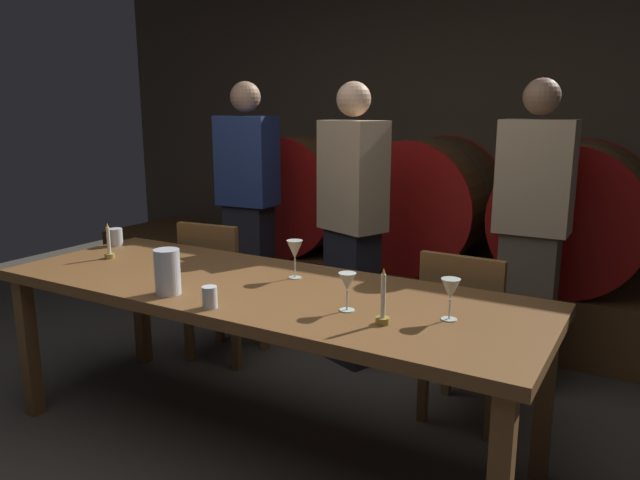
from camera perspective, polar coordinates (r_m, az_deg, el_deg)
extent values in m
cube|color=#473A2D|center=(4.90, 12.53, 9.49)|extent=(6.57, 0.24, 2.63)
cube|color=brown|center=(4.57, 9.74, -4.65)|extent=(5.92, 0.90, 0.43)
cylinder|color=#513319|center=(4.86, -1.11, 4.59)|extent=(0.90, 0.83, 0.90)
cylinder|color=#9E1411|center=(4.50, -3.95, 3.93)|extent=(0.92, 0.03, 0.92)
cylinder|color=#9E1411|center=(5.22, 1.34, 5.14)|extent=(0.92, 0.03, 0.92)
cylinder|color=#2D2D33|center=(4.86, -1.11, 4.59)|extent=(0.91, 0.04, 0.91)
cylinder|color=#513319|center=(4.42, 10.18, 3.61)|extent=(0.90, 0.83, 0.90)
cylinder|color=#9E1411|center=(4.03, 8.06, 2.82)|extent=(0.92, 0.03, 0.92)
cylinder|color=#9E1411|center=(4.82, 11.95, 4.26)|extent=(0.92, 0.03, 0.92)
cylinder|color=#2D2D33|center=(4.42, 10.18, 3.61)|extent=(0.91, 0.04, 0.91)
cylinder|color=brown|center=(4.19, 23.04, 2.32)|extent=(0.90, 0.83, 0.90)
cylinder|color=maroon|center=(3.77, 22.17, 1.36)|extent=(0.92, 0.03, 0.92)
cylinder|color=maroon|center=(4.61, 23.75, 3.10)|extent=(0.92, 0.03, 0.92)
cylinder|color=#2D2D33|center=(4.19, 23.04, 2.32)|extent=(0.91, 0.04, 0.91)
cube|color=brown|center=(2.70, -5.69, -4.80)|extent=(2.51, 0.87, 0.05)
cube|color=brown|center=(3.41, -25.92, -9.20)|extent=(0.07, 0.07, 0.72)
cube|color=brown|center=(3.84, -16.62, -6.05)|extent=(0.07, 0.07, 0.72)
cube|color=brown|center=(2.75, 20.54, -13.90)|extent=(0.07, 0.07, 0.72)
cube|color=brown|center=(3.81, -8.91, -4.58)|extent=(0.44, 0.44, 0.04)
cube|color=brown|center=(3.60, -10.58, -1.83)|extent=(0.40, 0.08, 0.42)
cube|color=brown|center=(3.93, -5.35, -7.45)|extent=(0.05, 0.05, 0.42)
cube|color=brown|center=(4.10, -9.53, -6.72)|extent=(0.05, 0.05, 0.42)
cube|color=brown|center=(3.66, -7.97, -9.07)|extent=(0.05, 0.05, 0.42)
cube|color=brown|center=(3.84, -12.34, -8.19)|extent=(0.05, 0.05, 0.42)
cube|color=brown|center=(3.12, 14.07, -8.69)|extent=(0.41, 0.41, 0.04)
cube|color=brown|center=(2.88, 13.19, -5.57)|extent=(0.40, 0.05, 0.42)
cube|color=brown|center=(3.32, 17.64, -11.89)|extent=(0.05, 0.05, 0.42)
cube|color=brown|center=(3.41, 12.01, -10.92)|extent=(0.05, 0.05, 0.42)
cube|color=brown|center=(3.02, 15.95, -14.31)|extent=(0.05, 0.05, 0.42)
cube|color=brown|center=(3.11, 9.79, -13.13)|extent=(0.05, 0.05, 0.42)
cube|color=black|center=(4.24, -6.68, -2.64)|extent=(0.31, 0.22, 0.90)
cube|color=navy|center=(4.11, -6.95, 7.47)|extent=(0.40, 0.27, 0.60)
sphere|color=tan|center=(4.09, -7.11, 13.33)|extent=(0.20, 0.20, 0.20)
cube|color=black|center=(3.68, 3.00, -5.38)|extent=(0.35, 0.30, 0.84)
cube|color=tan|center=(3.53, 3.14, 6.09)|extent=(0.44, 0.36, 0.64)
sphere|color=#D8A884|center=(3.51, 3.22, 13.23)|extent=(0.20, 0.20, 0.20)
cube|color=brown|center=(3.55, 18.93, -6.32)|extent=(0.30, 0.20, 0.89)
cube|color=tan|center=(3.40, 19.81, 5.65)|extent=(0.38, 0.24, 0.60)
sphere|color=#8C664C|center=(3.38, 20.34, 12.66)|extent=(0.19, 0.19, 0.19)
cylinder|color=olive|center=(3.34, -19.35, -1.43)|extent=(0.05, 0.05, 0.02)
cylinder|color=#EDE5CC|center=(3.32, -19.45, -0.04)|extent=(0.02, 0.02, 0.14)
cone|color=yellow|center=(3.31, -19.55, 1.35)|extent=(0.01, 0.01, 0.02)
cylinder|color=olive|center=(2.23, 5.96, -7.62)|extent=(0.05, 0.05, 0.02)
cylinder|color=#EDE5CC|center=(2.20, 6.01, -5.30)|extent=(0.02, 0.02, 0.16)
cone|color=yellow|center=(2.17, 6.07, -2.94)|extent=(0.01, 0.01, 0.02)
cylinder|color=silver|center=(2.62, -14.30, -2.95)|extent=(0.11, 0.11, 0.19)
cylinder|color=silver|center=(2.80, -2.39, -3.58)|extent=(0.06, 0.06, 0.00)
cylinder|color=silver|center=(2.78, -2.40, -2.66)|extent=(0.01, 0.01, 0.09)
cone|color=silver|center=(2.76, -2.42, -0.91)|extent=(0.08, 0.08, 0.09)
cylinder|color=silver|center=(2.36, 2.58, -6.66)|extent=(0.06, 0.06, 0.00)
cylinder|color=silver|center=(2.35, 2.59, -5.71)|extent=(0.01, 0.01, 0.08)
cone|color=silver|center=(2.32, 2.61, -3.97)|extent=(0.07, 0.07, 0.07)
cylinder|color=silver|center=(2.31, 12.15, -7.37)|extent=(0.06, 0.06, 0.00)
cylinder|color=silver|center=(2.30, 12.20, -6.43)|extent=(0.01, 0.01, 0.08)
cone|color=silver|center=(2.27, 12.29, -4.58)|extent=(0.07, 0.07, 0.08)
cylinder|color=silver|center=(3.63, -18.84, 0.27)|extent=(0.08, 0.08, 0.10)
cylinder|color=silver|center=(2.42, -10.44, -5.36)|extent=(0.06, 0.06, 0.09)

